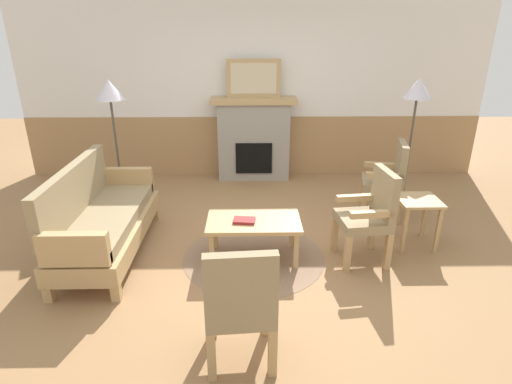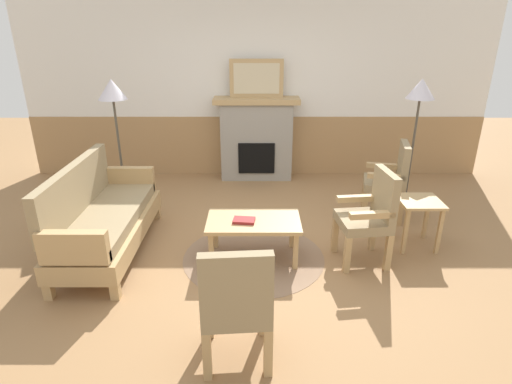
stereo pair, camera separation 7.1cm
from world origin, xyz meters
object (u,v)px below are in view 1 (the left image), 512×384
at_px(coffee_table, 254,225).
at_px(armchair_near_fireplace, 388,177).
at_px(couch, 103,220).
at_px(side_table, 417,209).
at_px(floor_lamp_by_couch, 110,98).
at_px(fireplace, 254,138).
at_px(framed_picture, 254,78).
at_px(armchair_by_window_left, 370,212).
at_px(armchair_front_left, 240,301).
at_px(floor_lamp_by_chairs, 417,97).
at_px(book_on_table, 244,220).

distance_m(coffee_table, armchair_near_fireplace, 1.97).
xyz_separation_m(couch, armchair_near_fireplace, (3.29, 0.87, 0.14)).
relative_size(side_table, floor_lamp_by_couch, 0.33).
relative_size(fireplace, side_table, 2.36).
distance_m(fireplace, couch, 2.88).
relative_size(framed_picture, armchair_by_window_left, 0.82).
bearing_deg(armchair_near_fireplace, armchair_front_left, -126.21).
height_order(armchair_near_fireplace, floor_lamp_by_chairs, floor_lamp_by_chairs).
xyz_separation_m(coffee_table, book_on_table, (-0.10, -0.04, 0.07)).
height_order(fireplace, floor_lamp_by_couch, floor_lamp_by_couch).
distance_m(armchair_by_window_left, floor_lamp_by_chairs, 1.99).
bearing_deg(coffee_table, floor_lamp_by_couch, 141.38).
bearing_deg(side_table, armchair_near_fireplace, 97.19).
bearing_deg(framed_picture, fireplace, -90.00).
xyz_separation_m(coffee_table, armchair_near_fireplace, (1.70, 1.00, 0.15)).
xyz_separation_m(couch, armchair_by_window_left, (2.77, -0.18, 0.14)).
xyz_separation_m(fireplace, armchair_front_left, (-0.14, -3.96, -0.11)).
distance_m(armchair_by_window_left, side_table, 0.69).
relative_size(book_on_table, floor_lamp_by_couch, 0.13).
height_order(fireplace, couch, fireplace).
relative_size(coffee_table, armchair_near_fireplace, 0.98).
bearing_deg(floor_lamp_by_couch, armchair_near_fireplace, -6.81).
distance_m(couch, armchair_near_fireplace, 3.40).
relative_size(framed_picture, armchair_near_fireplace, 0.82).
xyz_separation_m(couch, floor_lamp_by_chairs, (3.69, 1.33, 1.05)).
xyz_separation_m(fireplace, coffee_table, (-0.03, -2.49, -0.27)).
bearing_deg(armchair_near_fireplace, floor_lamp_by_chairs, 48.93).
xyz_separation_m(side_table, floor_lamp_by_couch, (-3.56, 1.15, 1.02)).
xyz_separation_m(fireplace, book_on_table, (-0.13, -2.53, -0.20)).
bearing_deg(framed_picture, coffee_table, -90.75).
xyz_separation_m(side_table, floor_lamp_by_chairs, (0.31, 1.20, 1.02)).
bearing_deg(floor_lamp_by_couch, side_table, -17.98).
bearing_deg(coffee_table, armchair_near_fireplace, 30.47).
relative_size(framed_picture, coffee_table, 0.83).
bearing_deg(floor_lamp_by_chairs, armchair_by_window_left, -121.29).
bearing_deg(armchair_front_left, floor_lamp_by_couch, 119.89).
bearing_deg(side_table, armchair_front_left, -137.73).
bearing_deg(couch, fireplace, 55.54).
bearing_deg(couch, armchair_near_fireplace, 14.88).
bearing_deg(armchair_by_window_left, framed_picture, 114.28).
relative_size(framed_picture, floor_lamp_by_couch, 0.48).
xyz_separation_m(framed_picture, floor_lamp_by_couch, (-1.80, -1.08, -0.11)).
bearing_deg(book_on_table, couch, 173.58).
bearing_deg(fireplace, book_on_table, -92.93).
distance_m(armchair_near_fireplace, floor_lamp_by_chairs, 1.10).
distance_m(armchair_by_window_left, floor_lamp_by_couch, 3.41).
bearing_deg(floor_lamp_by_couch, couch, -82.17).
height_order(couch, floor_lamp_by_chairs, floor_lamp_by_chairs).
bearing_deg(floor_lamp_by_chairs, armchair_near_fireplace, -131.07).
bearing_deg(fireplace, coffee_table, -90.75).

